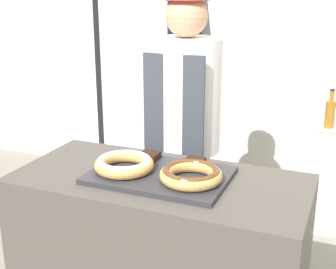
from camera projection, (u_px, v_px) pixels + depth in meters
The scene contains 10 objects.
wall_back at pixel (260, 40), 3.91m from camera, with size 8.00×0.06×2.70m.
display_counter at pixel (160, 266), 2.31m from camera, with size 1.36×0.64×0.94m.
serving_tray at pixel (160, 175), 2.16m from camera, with size 0.63×0.43×0.02m.
donut_light_glaze at pixel (124, 164), 2.17m from camera, with size 0.28×0.28×0.06m.
donut_chocolate_glaze at pixel (191, 174), 2.05m from camera, with size 0.28×0.28×0.06m.
brownie_back_left at pixel (150, 156), 2.32m from camera, with size 0.09×0.09×0.03m.
brownie_back_right at pixel (195, 162), 2.24m from camera, with size 0.09×0.09×0.03m.
baker_person at pixel (185, 137), 2.74m from camera, with size 0.41×0.41×1.79m.
beverage_fridge at pixel (150, 86), 4.01m from camera, with size 0.71×0.63×1.91m.
bottle_amber at pixel (330, 113), 3.29m from camera, with size 0.07×0.07×0.28m.
Camera 1 is at (0.79, -1.83, 1.80)m, focal length 50.00 mm.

